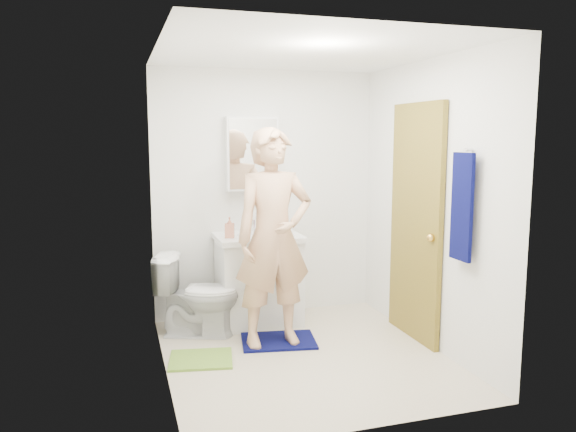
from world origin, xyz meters
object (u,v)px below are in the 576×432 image
object	(u,v)px
towel	(462,207)
toothbrush_cup	(274,228)
vanity_cabinet	(259,282)
soap_dispenser	(230,227)
medicine_cabinet	(252,154)
man	(274,238)
toilet	(198,295)

from	to	relation	value
towel	toothbrush_cup	xyz separation A→B (m)	(-1.00, 1.55, -0.35)
vanity_cabinet	soap_dispenser	xyz separation A→B (m)	(-0.28, -0.06, 0.54)
medicine_cabinet	soap_dispenser	world-z (taller)	medicine_cabinet
towel	man	size ratio (longest dim) A/B	0.44
soap_dispenser	toothbrush_cup	xyz separation A→B (m)	(0.46, 0.12, -0.04)
toothbrush_cup	man	world-z (taller)	man
medicine_cabinet	soap_dispenser	bearing A→B (deg)	-134.96
soap_dispenser	toothbrush_cup	world-z (taller)	soap_dispenser
soap_dispenser	man	world-z (taller)	man
soap_dispenser	man	size ratio (longest dim) A/B	0.10
toilet	soap_dispenser	world-z (taller)	soap_dispenser
vanity_cabinet	medicine_cabinet	size ratio (longest dim) A/B	1.14
vanity_cabinet	toothbrush_cup	world-z (taller)	toothbrush_cup
towel	soap_dispenser	size ratio (longest dim) A/B	4.22
man	medicine_cabinet	bearing A→B (deg)	84.74
man	toothbrush_cup	bearing A→B (deg)	69.86
medicine_cabinet	toilet	world-z (taller)	medicine_cabinet
medicine_cabinet	toothbrush_cup	xyz separation A→B (m)	(0.18, -0.16, -0.70)
towel	toilet	world-z (taller)	towel
medicine_cabinet	towel	xyz separation A→B (m)	(1.18, -1.71, -0.35)
towel	soap_dispenser	world-z (taller)	towel
vanity_cabinet	toothbrush_cup	size ratio (longest dim) A/B	6.21
toothbrush_cup	man	size ratio (longest dim) A/B	0.07
vanity_cabinet	toilet	distance (m)	0.62
medicine_cabinet	towel	bearing A→B (deg)	-55.39
toilet	vanity_cabinet	bearing A→B (deg)	-54.63
vanity_cabinet	man	size ratio (longest dim) A/B	0.44
soap_dispenser	toothbrush_cup	size ratio (longest dim) A/B	1.47
medicine_cabinet	man	bearing A→B (deg)	-91.34
soap_dispenser	towel	bearing A→B (deg)	-44.35
toothbrush_cup	soap_dispenser	bearing A→B (deg)	-165.40
toilet	soap_dispenser	xyz separation A→B (m)	(0.32, 0.11, 0.58)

